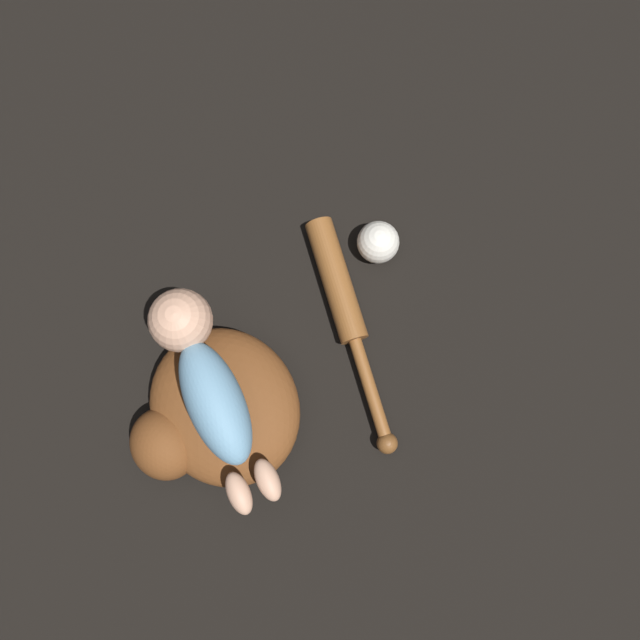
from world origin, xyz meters
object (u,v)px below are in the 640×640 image
baseball_glove (215,412)px  baseball_bat (344,305)px  baseball (378,242)px  baby_figure (205,377)px

baseball_glove → baseball_bat: baseball_glove is taller
baseball → baseball_glove: bearing=97.8°
baseball_glove → baseball_bat: size_ratio=0.77×
baseball → baby_figure: bearing=92.8°
baseball_glove → baseball_bat: 0.30m
baby_figure → baseball_bat: baby_figure is taller
baseball_bat → baseball: bearing=-68.0°
baseball_glove → baseball: (0.06, -0.43, -0.01)m
baby_figure → baseball_bat: size_ratio=0.89×
baseball_bat → baseball: baseball is taller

